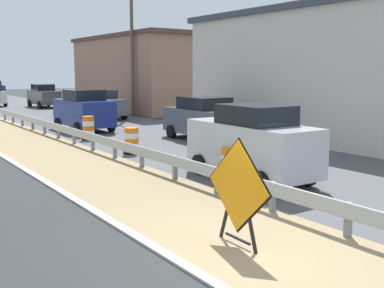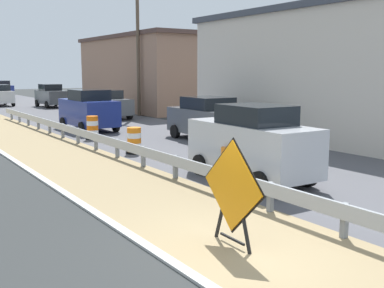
{
  "view_description": "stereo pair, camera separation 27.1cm",
  "coord_description": "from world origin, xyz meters",
  "px_view_note": "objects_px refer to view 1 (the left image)",
  "views": [
    {
      "loc": [
        -5.41,
        -6.06,
        3.23
      ],
      "look_at": [
        2.31,
        4.93,
        1.12
      ],
      "focal_mm": 43.64,
      "sensor_mm": 36.0,
      "label": 1
    },
    {
      "loc": [
        -5.19,
        -6.22,
        3.23
      ],
      "look_at": [
        2.31,
        4.93,
        1.12
      ],
      "focal_mm": 43.64,
      "sensor_mm": 36.0,
      "label": 2
    }
  ],
  "objects_px": {
    "car_distant_a": "(44,96)",
    "car_distant_b": "(252,143)",
    "car_distant_c": "(206,119)",
    "warning_sign_diamond": "(238,189)",
    "utility_pole_mid": "(132,48)",
    "traffic_barrel_nearest": "(230,167)",
    "traffic_barrel_mid": "(89,129)",
    "utility_pole_near": "(336,38)",
    "car_lead_far_lane": "(84,110)",
    "traffic_barrel_close": "(132,142)",
    "car_trailing_near_lane": "(102,104)"
  },
  "relations": [
    {
      "from": "car_distant_b",
      "to": "car_distant_c",
      "type": "bearing_deg",
      "value": -25.28
    },
    {
      "from": "warning_sign_diamond",
      "to": "traffic_barrel_nearest",
      "type": "height_order",
      "value": "warning_sign_diamond"
    },
    {
      "from": "warning_sign_diamond",
      "to": "utility_pole_mid",
      "type": "height_order",
      "value": "utility_pole_mid"
    },
    {
      "from": "car_distant_a",
      "to": "car_distant_b",
      "type": "xyz_separation_m",
      "value": [
        -3.89,
        -31.6,
        0.1
      ]
    },
    {
      "from": "traffic_barrel_mid",
      "to": "car_distant_c",
      "type": "bearing_deg",
      "value": -37.95
    },
    {
      "from": "traffic_barrel_nearest",
      "to": "car_distant_b",
      "type": "xyz_separation_m",
      "value": [
        0.8,
        -0.02,
        0.64
      ]
    },
    {
      "from": "traffic_barrel_mid",
      "to": "utility_pole_mid",
      "type": "distance_m",
      "value": 12.6
    },
    {
      "from": "traffic_barrel_nearest",
      "to": "traffic_barrel_mid",
      "type": "xyz_separation_m",
      "value": [
        0.13,
        10.6,
        0.02
      ]
    },
    {
      "from": "car_lead_far_lane",
      "to": "traffic_barrel_mid",
      "type": "bearing_deg",
      "value": 160.97
    },
    {
      "from": "car_distant_a",
      "to": "car_distant_b",
      "type": "relative_size",
      "value": 0.92
    },
    {
      "from": "utility_pole_near",
      "to": "traffic_barrel_mid",
      "type": "bearing_deg",
      "value": 135.92
    },
    {
      "from": "car_distant_c",
      "to": "utility_pole_mid",
      "type": "height_order",
      "value": "utility_pole_mid"
    },
    {
      "from": "warning_sign_diamond",
      "to": "car_distant_a",
      "type": "relative_size",
      "value": 0.5
    },
    {
      "from": "car_lead_far_lane",
      "to": "utility_pole_mid",
      "type": "relative_size",
      "value": 0.47
    },
    {
      "from": "traffic_barrel_close",
      "to": "traffic_barrel_mid",
      "type": "relative_size",
      "value": 0.93
    },
    {
      "from": "car_lead_far_lane",
      "to": "warning_sign_diamond",
      "type": "bearing_deg",
      "value": 166.41
    },
    {
      "from": "warning_sign_diamond",
      "to": "traffic_barrel_close",
      "type": "relative_size",
      "value": 1.99
    },
    {
      "from": "utility_pole_near",
      "to": "utility_pole_mid",
      "type": "distance_m",
      "value": 17.05
    },
    {
      "from": "traffic_barrel_close",
      "to": "car_lead_far_lane",
      "type": "xyz_separation_m",
      "value": [
        1.27,
        7.94,
        0.65
      ]
    },
    {
      "from": "warning_sign_diamond",
      "to": "car_lead_far_lane",
      "type": "xyz_separation_m",
      "value": [
        4.25,
        17.77,
        0.04
      ]
    },
    {
      "from": "traffic_barrel_nearest",
      "to": "car_distant_a",
      "type": "height_order",
      "value": "car_distant_a"
    },
    {
      "from": "traffic_barrel_nearest",
      "to": "car_distant_c",
      "type": "xyz_separation_m",
      "value": [
        4.51,
        7.19,
        0.54
      ]
    },
    {
      "from": "car_distant_a",
      "to": "utility_pole_mid",
      "type": "distance_m",
      "value": 12.6
    },
    {
      "from": "warning_sign_diamond",
      "to": "car_distant_b",
      "type": "height_order",
      "value": "car_distant_b"
    },
    {
      "from": "traffic_barrel_nearest",
      "to": "car_distant_b",
      "type": "distance_m",
      "value": 1.03
    },
    {
      "from": "utility_pole_mid",
      "to": "traffic_barrel_nearest",
      "type": "bearing_deg",
      "value": -110.53
    },
    {
      "from": "car_lead_far_lane",
      "to": "car_distant_c",
      "type": "distance_m",
      "value": 7.53
    },
    {
      "from": "car_lead_far_lane",
      "to": "utility_pole_near",
      "type": "xyz_separation_m",
      "value": [
        6.84,
        -11.13,
        3.48
      ]
    },
    {
      "from": "warning_sign_diamond",
      "to": "utility_pole_mid",
      "type": "xyz_separation_m",
      "value": [
        10.41,
        23.67,
        3.77
      ]
    },
    {
      "from": "traffic_barrel_mid",
      "to": "warning_sign_diamond",
      "type": "bearing_deg",
      "value": -102.11
    },
    {
      "from": "car_distant_b",
      "to": "car_distant_c",
      "type": "distance_m",
      "value": 8.11
    },
    {
      "from": "car_distant_c",
      "to": "utility_pole_mid",
      "type": "relative_size",
      "value": 0.52
    },
    {
      "from": "car_lead_far_lane",
      "to": "car_distant_b",
      "type": "relative_size",
      "value": 0.99
    },
    {
      "from": "warning_sign_diamond",
      "to": "car_distant_c",
      "type": "distance_m",
      "value": 13.27
    },
    {
      "from": "utility_pole_mid",
      "to": "utility_pole_near",
      "type": "bearing_deg",
      "value": -87.72
    },
    {
      "from": "traffic_barrel_close",
      "to": "car_lead_far_lane",
      "type": "distance_m",
      "value": 8.06
    },
    {
      "from": "traffic_barrel_mid",
      "to": "car_distant_a",
      "type": "bearing_deg",
      "value": 77.71
    },
    {
      "from": "traffic_barrel_close",
      "to": "car_distant_b",
      "type": "distance_m",
      "value": 6.16
    },
    {
      "from": "car_trailing_near_lane",
      "to": "car_distant_c",
      "type": "xyz_separation_m",
      "value": [
        -0.29,
        -12.19,
        0.05
      ]
    },
    {
      "from": "warning_sign_diamond",
      "to": "traffic_barrel_close",
      "type": "distance_m",
      "value": 10.29
    },
    {
      "from": "traffic_barrel_close",
      "to": "traffic_barrel_mid",
      "type": "distance_m",
      "value": 4.55
    },
    {
      "from": "traffic_barrel_mid",
      "to": "car_distant_b",
      "type": "distance_m",
      "value": 10.67
    },
    {
      "from": "car_distant_a",
      "to": "car_distant_c",
      "type": "bearing_deg",
      "value": -2.25
    },
    {
      "from": "traffic_barrel_nearest",
      "to": "car_lead_far_lane",
      "type": "distance_m",
      "value": 14.06
    },
    {
      "from": "car_lead_far_lane",
      "to": "car_distant_a",
      "type": "relative_size",
      "value": 1.08
    },
    {
      "from": "utility_pole_near",
      "to": "car_lead_far_lane",
      "type": "bearing_deg",
      "value": 121.58
    },
    {
      "from": "car_distant_b",
      "to": "utility_pole_near",
      "type": "distance_m",
      "value": 8.6
    },
    {
      "from": "utility_pole_mid",
      "to": "traffic_barrel_mid",
      "type": "bearing_deg",
      "value": -128.25
    },
    {
      "from": "traffic_barrel_mid",
      "to": "utility_pole_mid",
      "type": "bearing_deg",
      "value": 51.75
    },
    {
      "from": "car_lead_far_lane",
      "to": "utility_pole_near",
      "type": "height_order",
      "value": "utility_pole_near"
    }
  ]
}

